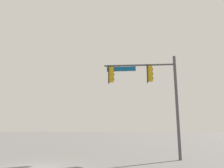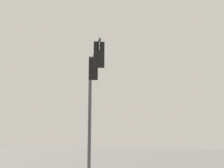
{
  "view_description": "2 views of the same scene",
  "coord_description": "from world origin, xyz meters",
  "views": [
    {
      "loc": [
        -6.78,
        10.31,
        1.95
      ],
      "look_at": [
        -3.01,
        -5.07,
        5.28
      ],
      "focal_mm": 35.0,
      "sensor_mm": 36.0,
      "label": 1
    },
    {
      "loc": [
        11.43,
        -4.04,
        1.58
      ],
      "look_at": [
        -5.68,
        -4.0,
        5.03
      ],
      "focal_mm": 50.0,
      "sensor_mm": 36.0,
      "label": 2
    }
  ],
  "objects": [
    {
      "name": "signal_pole_near",
      "position": [
        -5.74,
        -5.07,
        5.05
      ],
      "size": [
        5.12,
        1.1,
        7.16
      ],
      "color": "#47474C",
      "rests_on": "ground_plane"
    }
  ]
}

